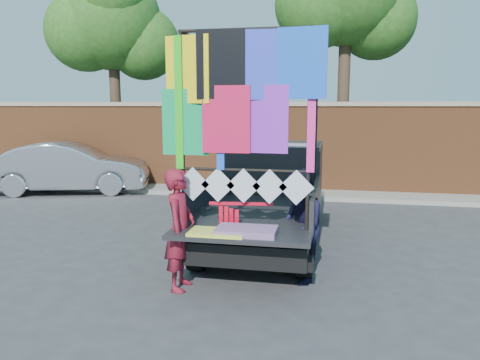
% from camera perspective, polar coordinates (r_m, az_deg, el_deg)
% --- Properties ---
extents(ground, '(90.00, 90.00, 0.00)m').
position_cam_1_polar(ground, '(7.12, 4.55, -11.59)').
color(ground, '#38383A').
rests_on(ground, ground).
extents(brick_wall, '(30.00, 0.45, 2.61)m').
position_cam_1_polar(brick_wall, '(13.70, 8.15, 4.03)').
color(brick_wall, brown).
rests_on(brick_wall, ground).
extents(curb, '(30.00, 1.20, 0.12)m').
position_cam_1_polar(curb, '(13.18, 7.85, -1.72)').
color(curb, gray).
rests_on(curb, ground).
extents(tree_left, '(4.20, 3.30, 7.05)m').
position_cam_1_polar(tree_left, '(16.63, -15.35, 17.78)').
color(tree_left, '#38281C').
rests_on(tree_left, ground).
extents(pickup_truck, '(2.21, 5.56, 3.50)m').
position_cam_1_polar(pickup_truck, '(9.07, 3.73, -1.29)').
color(pickup_truck, black).
rests_on(pickup_truck, ground).
extents(sedan, '(4.70, 2.74, 1.47)m').
position_cam_1_polar(sedan, '(14.40, -20.03, 1.44)').
color(sedan, '#B5B5BC').
rests_on(sedan, ground).
extents(woman, '(0.43, 0.63, 1.67)m').
position_cam_1_polar(woman, '(6.46, -7.34, -6.01)').
color(woman, maroon).
rests_on(woman, ground).
extents(man, '(0.80, 0.93, 1.63)m').
position_cam_1_polar(man, '(6.73, 7.28, -5.58)').
color(man, black).
rests_on(man, ground).
extents(streamer_bundle, '(0.89, 0.15, 0.62)m').
position_cam_1_polar(streamer_bundle, '(6.51, -0.74, -4.43)').
color(streamer_bundle, red).
rests_on(streamer_bundle, ground).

